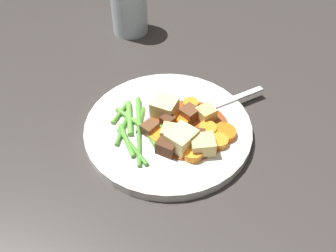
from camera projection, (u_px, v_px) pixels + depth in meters
name	position (u px, v px, depth m)	size (l,w,h in m)	color
ground_plane	(168.00, 133.00, 0.63)	(3.00, 3.00, 0.00)	#383330
dinner_plate	(168.00, 129.00, 0.63)	(0.26, 0.26, 0.02)	white
stew_sauce	(188.00, 131.00, 0.61)	(0.13, 0.13, 0.00)	brown
carrot_slice_0	(219.00, 141.00, 0.59)	(0.03, 0.03, 0.01)	orange
carrot_slice_1	(181.00, 133.00, 0.60)	(0.03, 0.03, 0.01)	orange
carrot_slice_2	(159.00, 136.00, 0.60)	(0.03, 0.03, 0.01)	orange
carrot_slice_3	(193.00, 153.00, 0.58)	(0.03, 0.03, 0.01)	orange
carrot_slice_4	(224.00, 135.00, 0.60)	(0.04, 0.04, 0.01)	orange
carrot_slice_5	(191.00, 105.00, 0.65)	(0.02, 0.02, 0.01)	orange
carrot_slice_6	(208.00, 130.00, 0.61)	(0.03, 0.03, 0.01)	orange
carrot_slice_7	(177.00, 121.00, 0.62)	(0.04, 0.04, 0.01)	orange
potato_chunk_0	(203.00, 145.00, 0.58)	(0.03, 0.03, 0.02)	#E5CC7A
potato_chunk_1	(206.00, 114.00, 0.62)	(0.02, 0.03, 0.02)	#DBBC6B
potato_chunk_2	(181.00, 140.00, 0.58)	(0.04, 0.03, 0.03)	#EAD68C
potato_chunk_3	(164.00, 108.00, 0.63)	(0.04, 0.03, 0.03)	#EAD68C
potato_chunk_4	(172.00, 134.00, 0.59)	(0.03, 0.03, 0.02)	#E5CC7A
meat_chunk_0	(197.00, 138.00, 0.59)	(0.02, 0.02, 0.02)	#4C2B19
meat_chunk_1	(189.00, 114.00, 0.63)	(0.02, 0.02, 0.02)	brown
meat_chunk_2	(150.00, 128.00, 0.61)	(0.02, 0.02, 0.02)	brown
meat_chunk_3	(165.00, 121.00, 0.62)	(0.02, 0.02, 0.02)	#4C2B19
meat_chunk_4	(167.00, 146.00, 0.58)	(0.03, 0.02, 0.02)	#4C2B19
green_bean_0	(120.00, 113.00, 0.64)	(0.01, 0.01, 0.05)	#599E38
green_bean_1	(139.00, 145.00, 0.59)	(0.01, 0.01, 0.08)	#4C8E33
green_bean_2	(127.00, 140.00, 0.60)	(0.01, 0.01, 0.07)	#599E38
green_bean_3	(152.00, 139.00, 0.60)	(0.01, 0.01, 0.05)	#4C8E33
green_bean_4	(164.00, 124.00, 0.62)	(0.01, 0.01, 0.07)	#4C8E33
green_bean_5	(140.00, 122.00, 0.62)	(0.01, 0.01, 0.05)	#4C8E33
green_bean_6	(129.00, 118.00, 0.63)	(0.01, 0.01, 0.07)	#66AD42
green_bean_7	(123.00, 126.00, 0.62)	(0.01, 0.01, 0.08)	#4C8E33
green_bean_8	(135.00, 121.00, 0.62)	(0.01, 0.01, 0.08)	#599E38
green_bean_9	(132.00, 146.00, 0.59)	(0.01, 0.01, 0.08)	#4C8E33
green_bean_10	(139.00, 112.00, 0.64)	(0.01, 0.01, 0.06)	#599E38
fork	(215.00, 106.00, 0.65)	(0.14, 0.13, 0.00)	silver
water_glass	(129.00, 8.00, 0.80)	(0.07, 0.07, 0.10)	silver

